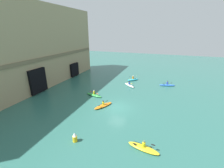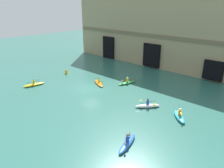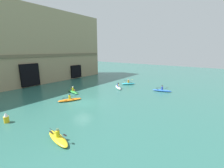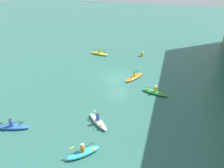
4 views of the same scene
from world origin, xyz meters
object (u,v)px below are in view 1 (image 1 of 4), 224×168
(kayak_cyan, at_px, (133,79))
(kayak_blue, at_px, (167,85))
(kayak_green, at_px, (94,95))
(marker_buoy, at_px, (75,137))
(kayak_orange, at_px, (103,105))
(kayak_white, at_px, (129,85))
(kayak_yellow, at_px, (143,148))

(kayak_cyan, relative_size, kayak_blue, 0.78)
(kayak_green, height_order, marker_buoy, marker_buoy)
(kayak_orange, distance_m, kayak_white, 10.34)
(kayak_green, bearing_deg, kayak_orange, -31.63)
(kayak_cyan, distance_m, kayak_green, 12.09)
(kayak_cyan, relative_size, kayak_green, 0.77)
(kayak_orange, xyz_separation_m, kayak_yellow, (-6.81, -7.30, 0.01))
(kayak_cyan, distance_m, kayak_blue, 7.76)
(kayak_white, bearing_deg, marker_buoy, -53.42)
(kayak_yellow, bearing_deg, kayak_cyan, -63.63)
(kayak_blue, relative_size, marker_buoy, 3.03)
(kayak_yellow, height_order, marker_buoy, marker_buoy)
(kayak_cyan, bearing_deg, kayak_white, -132.45)
(marker_buoy, bearing_deg, kayak_green, 16.98)
(kayak_yellow, xyz_separation_m, kayak_blue, (20.03, -1.81, 0.03))
(kayak_blue, bearing_deg, kayak_cyan, 156.18)
(kayak_orange, bearing_deg, marker_buoy, 29.16)
(kayak_white, height_order, marker_buoy, kayak_white)
(kayak_yellow, bearing_deg, kayak_white, -60.59)
(kayak_white, relative_size, marker_buoy, 2.50)
(kayak_blue, bearing_deg, marker_buoy, -128.09)
(kayak_orange, bearing_deg, kayak_green, -107.49)
(kayak_yellow, relative_size, kayak_cyan, 1.26)
(marker_buoy, bearing_deg, kayak_blue, -22.41)
(kayak_yellow, distance_m, kayak_green, 14.45)
(kayak_cyan, bearing_deg, kayak_green, -156.92)
(kayak_white, height_order, kayak_blue, kayak_white)
(kayak_orange, height_order, kayak_white, kayak_white)
(kayak_yellow, bearing_deg, kayak_orange, -32.21)
(kayak_orange, bearing_deg, kayak_cyan, -158.48)
(kayak_cyan, bearing_deg, kayak_yellow, -119.02)
(kayak_blue, bearing_deg, kayak_green, -156.30)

